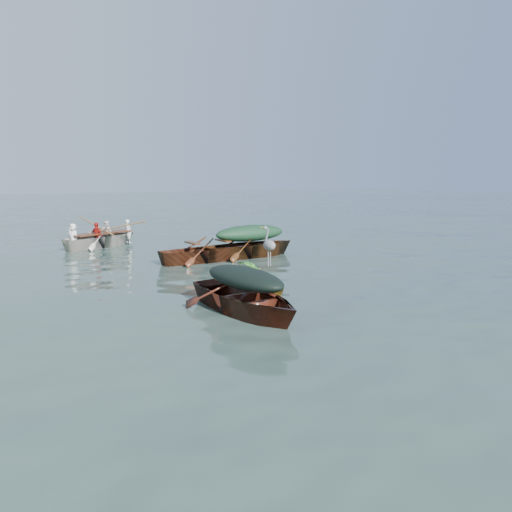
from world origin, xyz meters
The scene contains 13 objects.
ground centered at (0.00, 0.00, 0.00)m, with size 140.00×140.00×0.00m, color #384E45.
yellow_dinghy centered at (-1.45, 1.57, 0.00)m, with size 1.32×3.04×0.81m, color gold.
dark_covered_boat centered at (-2.48, 0.16, 0.00)m, with size 1.47×3.97×1.01m, color #421C0F.
green_tarp_boat centered at (1.17, 5.70, 0.00)m, with size 1.39×4.48×1.05m, color #532F13.
open_wooden_boat centered at (-0.34, 5.71, 0.00)m, with size 1.33×4.26×0.99m, color #5E2D17.
rowed_boat centered at (-2.14, 10.54, 0.00)m, with size 1.27×4.24×1.01m, color beige.
dark_tarp_cover centered at (-2.48, 0.16, 0.71)m, with size 0.81×2.18×0.40m, color black.
green_tarp_cover centered at (1.17, 5.70, 0.79)m, with size 0.77×2.47×0.52m, color #193E26.
thwart_benches centered at (-0.34, 5.71, 0.51)m, with size 0.80×2.13×0.04m, color #462510, non-canonical shape.
heron centered at (-0.90, 1.63, 0.87)m, with size 0.28×0.40×0.92m, color gray, non-canonical shape.
dinghy_weeds centered at (-1.43, 2.12, 0.71)m, with size 0.70×0.90×0.60m, color #1F671B.
rowers centered at (-2.14, 10.54, 0.88)m, with size 1.15×2.97×0.76m, color white.
oars centered at (-2.14, 10.54, 0.53)m, with size 2.60×0.60×0.06m, color brown, non-canonical shape.
Camera 1 is at (-7.29, -7.61, 2.57)m, focal length 35.00 mm.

